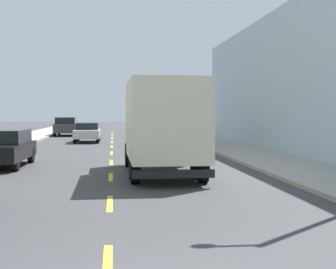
% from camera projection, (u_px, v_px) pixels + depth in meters
% --- Properties ---
extents(ground_plane, '(160.00, 160.00, 0.00)m').
position_uv_depth(ground_plane, '(112.00, 144.00, 35.10)').
color(ground_plane, '#38383A').
extents(sidewalk_left, '(3.20, 120.00, 0.14)m').
position_uv_depth(sidewalk_left, '(1.00, 145.00, 32.34)').
color(sidewalk_left, '#99968E').
rests_on(sidewalk_left, ground_plane).
extents(sidewalk_right, '(3.20, 120.00, 0.14)m').
position_uv_depth(sidewalk_right, '(217.00, 144.00, 33.89)').
color(sidewalk_right, '#99968E').
rests_on(sidewalk_right, ground_plane).
extents(lane_centerline_dashes, '(0.14, 47.20, 0.01)m').
position_uv_depth(lane_centerline_dashes, '(112.00, 150.00, 29.64)').
color(lane_centerline_dashes, yellow).
rests_on(lane_centerline_dashes, ground_plane).
extents(delivery_box_truck, '(2.47, 7.06, 3.28)m').
position_uv_depth(delivery_box_truck, '(162.00, 122.00, 17.70)').
color(delivery_box_truck, beige).
rests_on(delivery_box_truck, ground_plane).
extents(parked_pickup_orange, '(2.06, 5.32, 1.73)m').
position_uv_depth(parked_pickup_orange, '(183.00, 135.00, 30.41)').
color(parked_pickup_orange, orange).
rests_on(parked_pickup_orange, ground_plane).
extents(parked_pickup_charcoal, '(2.02, 5.31, 1.73)m').
position_uv_depth(parked_pickup_charcoal, '(66.00, 127.00, 46.97)').
color(parked_pickup_charcoal, '#333338').
rests_on(parked_pickup_charcoal, ground_plane).
extents(parked_wagon_black, '(1.91, 4.73, 1.50)m').
position_uv_depth(parked_wagon_black, '(4.00, 147.00, 20.46)').
color(parked_wagon_black, black).
rests_on(parked_wagon_black, ground_plane).
extents(parked_sedan_red, '(1.90, 4.54, 1.43)m').
position_uv_depth(parked_sedan_red, '(164.00, 129.00, 42.62)').
color(parked_sedan_red, '#AD1E1E').
rests_on(parked_sedan_red, ground_plane).
extents(moving_silver_sedan, '(1.80, 4.50, 1.43)m').
position_uv_depth(moving_silver_sedan, '(87.00, 132.00, 36.95)').
color(moving_silver_sedan, '#B2B5BA').
rests_on(moving_silver_sedan, ground_plane).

